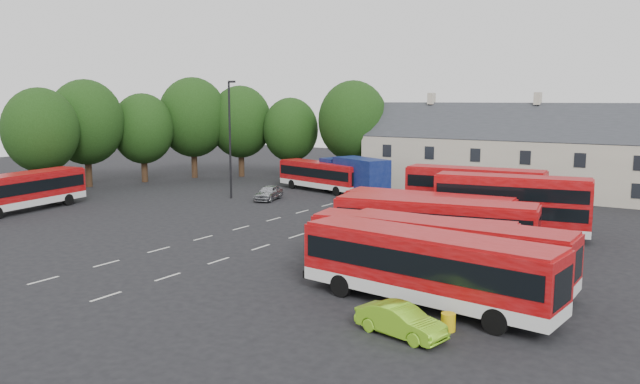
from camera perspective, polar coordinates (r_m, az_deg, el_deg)
The scene contains 18 objects.
ground at distance 44.89m, azimuth -8.88°, elevation -3.70°, with size 140.00×140.00×0.00m, color black.
lane_markings at distance 44.82m, azimuth -4.79°, elevation -3.64°, with size 5.15×33.80×0.01m.
treeline at distance 72.25m, azimuth -11.12°, elevation 6.17°, with size 29.92×32.59×12.01m.
terrace_houses at distance 64.76m, azimuth 19.05°, elevation 3.12°, with size 35.70×7.13×10.06m.
bus_row_a at distance 28.76m, azimuth 9.70°, elevation -6.42°, with size 12.35×4.02×3.43m.
bus_row_b at distance 32.08m, azimuth 12.15°, elevation -5.06°, with size 11.74×2.90×3.31m.
bus_row_c at distance 34.14m, azimuth 8.44°, elevation -4.37°, with size 11.17×4.25×3.08m.
bus_row_d at distance 38.35m, azimuth 10.40°, elevation -2.71°, with size 12.33×4.76×3.40m.
bus_row_e at distance 42.17m, azimuth 9.81°, elevation -1.88°, with size 11.38×3.51×3.17m.
bus_dd_south at distance 44.76m, azimuth 17.10°, elevation -0.88°, with size 10.54×3.94×4.22m.
bus_dd_north at distance 48.93m, azimuth 13.94°, elevation 0.02°, with size 10.50×3.33×4.23m.
bus_west at distance 58.18m, azimuth -25.52°, elevation 0.30°, with size 4.36×11.72×3.24m.
bus_north at distance 64.07m, azimuth 0.13°, elevation 1.67°, with size 10.82×4.94×2.99m.
box_truck at distance 61.89m, azimuth 3.17°, elevation 1.68°, with size 8.79×5.81×3.70m.
silver_car at distance 58.71m, azimuth -4.71°, elevation -0.06°, with size 1.65×4.10×1.40m, color #A5A8AD.
lime_car at distance 25.63m, azimuth 7.38°, elevation -11.59°, with size 1.33×3.82×1.26m, color #85D520.
grit_bin at distance 26.55m, azimuth 11.64°, elevation -11.57°, with size 0.59×0.59×0.74m, color yellow.
lamppost at distance 59.63m, azimuth -8.22°, elevation 5.06°, with size 0.77×0.37×11.11m.
Camera 1 is at (29.30, -32.68, 9.39)m, focal length 35.00 mm.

